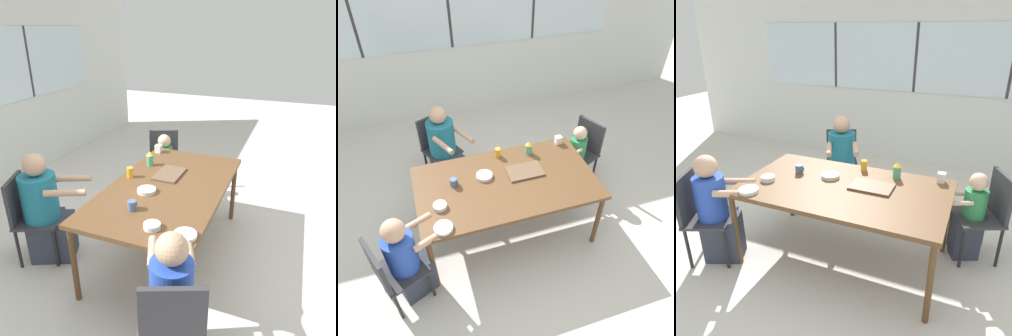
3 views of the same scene
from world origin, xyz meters
The scene contains 17 objects.
ground_plane centered at (0.00, 0.00, 0.00)m, with size 16.00×16.00×0.00m, color beige.
wall_back_with_windows centered at (0.00, 2.74, 1.42)m, with size 8.40×0.08×2.80m.
dining_table centered at (0.00, 0.00, 0.70)m, with size 1.83×1.03×0.75m.
chair_for_woman_green_shirt centered at (-0.55, 1.21, 0.51)m, with size 0.53×0.53×0.86m.
chair_for_man_blue_shirt centered at (-1.22, -0.52, 0.51)m, with size 0.52×0.52×0.86m.
chair_for_toddler centered at (1.21, 0.54, 0.51)m, with size 0.53×0.53×0.86m.
person_woman_green_shirt centered at (-0.48, 1.05, 0.49)m, with size 0.55×0.68×1.09m.
person_man_blue_shirt centered at (-1.07, -0.45, 0.48)m, with size 0.56×0.44×1.05m.
person_toddler centered at (1.07, 0.48, 0.41)m, with size 0.42×0.34×0.87m.
food_tray_dark centered at (0.23, 0.08, 0.76)m, with size 0.37×0.25×0.02m.
coffee_mug centered at (-0.51, 0.11, 0.80)m, with size 0.08×0.07×0.08m.
sippy_cup centered at (0.38, 0.36, 0.83)m, with size 0.08×0.08×0.16m.
juice_glass centered at (0.04, 0.42, 0.80)m, with size 0.06×0.06×0.10m.
milk_carton_small centered at (0.77, 0.43, 0.80)m, with size 0.07×0.07×0.09m.
bowl_white_shallow centered at (-0.69, -0.15, 0.77)m, with size 0.13×0.13×0.04m.
bowl_cereal centered at (-0.19, 0.13, 0.77)m, with size 0.17×0.17×0.03m.
bowl_fruit centered at (-0.71, -0.41, 0.77)m, with size 0.17×0.17×0.03m.
Camera 3 is at (1.02, -2.38, 2.04)m, focal length 35.00 mm.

